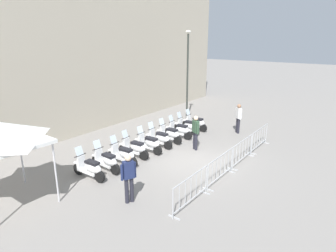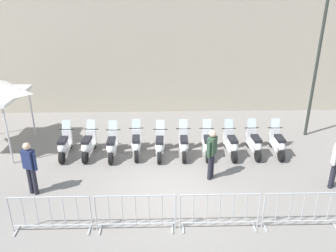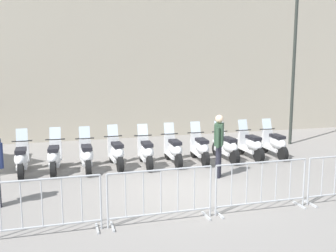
# 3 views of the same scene
# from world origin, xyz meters

# --- Properties ---
(ground_plane) EXTENTS (120.00, 120.00, 0.00)m
(ground_plane) POSITION_xyz_m (0.00, 0.00, 0.00)
(ground_plane) COLOR gray
(motorcycle_0) EXTENTS (0.56, 1.72, 1.24)m
(motorcycle_0) POSITION_xyz_m (-4.05, 2.33, 0.45)
(motorcycle_0) COLOR black
(motorcycle_0) RESTS_ON ground
(motorcycle_1) EXTENTS (0.56, 1.72, 1.24)m
(motorcycle_1) POSITION_xyz_m (-3.18, 2.36, 0.45)
(motorcycle_1) COLOR black
(motorcycle_1) RESTS_ON ground
(motorcycle_2) EXTENTS (0.56, 1.72, 1.24)m
(motorcycle_2) POSITION_xyz_m (-2.28, 2.29, 0.45)
(motorcycle_2) COLOR black
(motorcycle_2) RESTS_ON ground
(motorcycle_3) EXTENTS (0.56, 1.73, 1.24)m
(motorcycle_3) POSITION_xyz_m (-1.39, 2.45, 0.45)
(motorcycle_3) COLOR black
(motorcycle_3) RESTS_ON ground
(motorcycle_4) EXTENTS (0.56, 1.72, 1.24)m
(motorcycle_4) POSITION_xyz_m (-0.51, 2.34, 0.45)
(motorcycle_4) COLOR black
(motorcycle_4) RESTS_ON ground
(motorcycle_5) EXTENTS (0.56, 1.72, 1.24)m
(motorcycle_5) POSITION_xyz_m (0.38, 2.40, 0.45)
(motorcycle_5) COLOR black
(motorcycle_5) RESTS_ON ground
(motorcycle_6) EXTENTS (0.56, 1.72, 1.24)m
(motorcycle_6) POSITION_xyz_m (1.26, 2.43, 0.45)
(motorcycle_6) COLOR black
(motorcycle_6) RESTS_ON ground
(motorcycle_7) EXTENTS (0.56, 1.73, 1.24)m
(motorcycle_7) POSITION_xyz_m (2.16, 2.42, 0.45)
(motorcycle_7) COLOR black
(motorcycle_7) RESTS_ON ground
(motorcycle_8) EXTENTS (0.56, 1.72, 1.24)m
(motorcycle_8) POSITION_xyz_m (3.04, 2.48, 0.45)
(motorcycle_8) COLOR black
(motorcycle_8) RESTS_ON ground
(motorcycle_9) EXTENTS (0.56, 1.72, 1.24)m
(motorcycle_9) POSITION_xyz_m (3.93, 2.49, 0.45)
(motorcycle_9) COLOR black
(motorcycle_9) RESTS_ON ground
(barrier_segment_0) EXTENTS (2.10, 0.49, 1.07)m
(barrier_segment_0) POSITION_xyz_m (-3.23, -1.88, 0.52)
(barrier_segment_0) COLOR #B2B5B7
(barrier_segment_0) RESTS_ON ground
(barrier_segment_1) EXTENTS (2.10, 0.49, 1.07)m
(barrier_segment_1) POSITION_xyz_m (-1.04, -1.82, 0.52)
(barrier_segment_1) COLOR #B2B5B7
(barrier_segment_1) RESTS_ON ground
(barrier_segment_2) EXTENTS (2.10, 0.49, 1.07)m
(barrier_segment_2) POSITION_xyz_m (1.14, -1.76, 0.52)
(barrier_segment_2) COLOR #B2B5B7
(barrier_segment_2) RESTS_ON ground
(barrier_segment_3) EXTENTS (2.10, 0.49, 1.07)m
(barrier_segment_3) POSITION_xyz_m (3.32, -1.70, 0.52)
(barrier_segment_3) COLOR #B2B5B7
(barrier_segment_3) RESTS_ON ground
(street_lamp) EXTENTS (0.36, 0.36, 5.85)m
(street_lamp) POSITION_xyz_m (5.70, 4.32, 3.52)
(street_lamp) COLOR #2D332D
(street_lamp) RESTS_ON ground
(officer_mid_plaza) EXTENTS (0.37, 0.49, 1.73)m
(officer_mid_plaza) POSITION_xyz_m (1.21, 0.77, 0.98)
(officer_mid_plaza) COLOR #23232D
(officer_mid_plaza) RESTS_ON ground
(officer_by_barriers) EXTENTS (0.51, 0.34, 1.73)m
(officer_by_barriers) POSITION_xyz_m (-4.35, -0.14, 0.98)
(officer_by_barriers) COLOR #23232D
(officer_by_barriers) RESTS_ON ground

